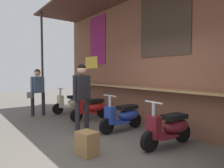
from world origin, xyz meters
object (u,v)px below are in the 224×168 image
Objects in this scene: scooter_red at (92,107)px; shopper_with_handbag at (37,87)px; scooter_blue at (124,116)px; shopper_browsing at (82,90)px; scooter_maroon at (170,127)px; merchandise_crate at (87,143)px; scooter_cream at (72,102)px.

shopper_with_handbag is at bearing -54.44° from scooter_red.
scooter_blue is 0.81× the size of shopper_browsing.
shopper_browsing is (-0.47, -1.00, 0.70)m from scooter_blue.
scooter_blue and scooter_maroon have the same top height.
scooter_maroon is 2.28m from shopper_browsing.
scooter_blue is at bearing 116.41° from merchandise_crate.
shopper_with_handbag reaches higher than merchandise_crate.
shopper_browsing is (2.54, -1.00, 0.70)m from scooter_cream.
scooter_cream is 4.14m from merchandise_crate.
shopper_browsing is at bearing -58.36° from scooter_maroon.
scooter_blue is at bearing 48.16° from shopper_browsing.
scooter_red is 1.66m from shopper_browsing.
shopper_with_handbag is at bearing -71.02° from scooter_maroon.
shopper_browsing is at bearing -15.64° from shopper_with_handbag.
scooter_blue is at bearing 88.83° from scooter_red.
shopper_with_handbag is 3.82× the size of merchandise_crate.
scooter_maroon is 1.75m from merchandise_crate.
shopper_with_handbag is 4.14m from merchandise_crate.
scooter_maroon is at bearing 91.36° from scooter_cream.
scooter_maroon is 4.90m from shopper_with_handbag.
scooter_blue is at bearing 91.36° from scooter_cream.
shopper_with_handbag is at bearing 174.75° from merchandise_crate.
scooter_maroon is at bearing 67.79° from merchandise_crate.
shopper_browsing reaches higher than scooter_red.
merchandise_crate is (-0.66, -1.61, -0.17)m from scooter_maroon.
shopper_with_handbag reaches higher than scooter_red.
merchandise_crate is (2.39, -1.61, -0.17)m from scooter_red.
shopper_browsing is 4.00× the size of merchandise_crate.
scooter_red is 2.89m from merchandise_crate.
shopper_browsing is at bearing -26.87° from scooter_blue.
scooter_red is 0.81× the size of shopper_browsing.
scooter_blue reaches higher than merchandise_crate.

